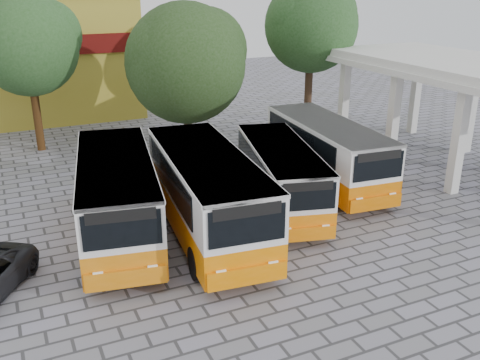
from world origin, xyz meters
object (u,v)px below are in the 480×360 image
bus_centre_left (207,190)px  bus_far_right (327,149)px  bus_far_left (117,193)px  bus_centre_right (281,173)px

bus_centre_left → bus_far_right: 7.49m
bus_far_left → bus_centre_left: size_ratio=0.98×
bus_far_left → bus_far_right: size_ratio=1.05×
bus_far_left → bus_centre_right: (6.73, -0.09, -0.21)m
bus_centre_right → bus_far_right: size_ratio=0.94×
bus_far_left → bus_centre_left: bearing=-11.8°
bus_centre_right → bus_centre_left: bearing=-148.7°
bus_far_right → bus_far_left: bearing=-166.7°
bus_centre_left → bus_centre_right: bus_centre_left is taller
bus_far_right → bus_centre_left: bearing=-154.0°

